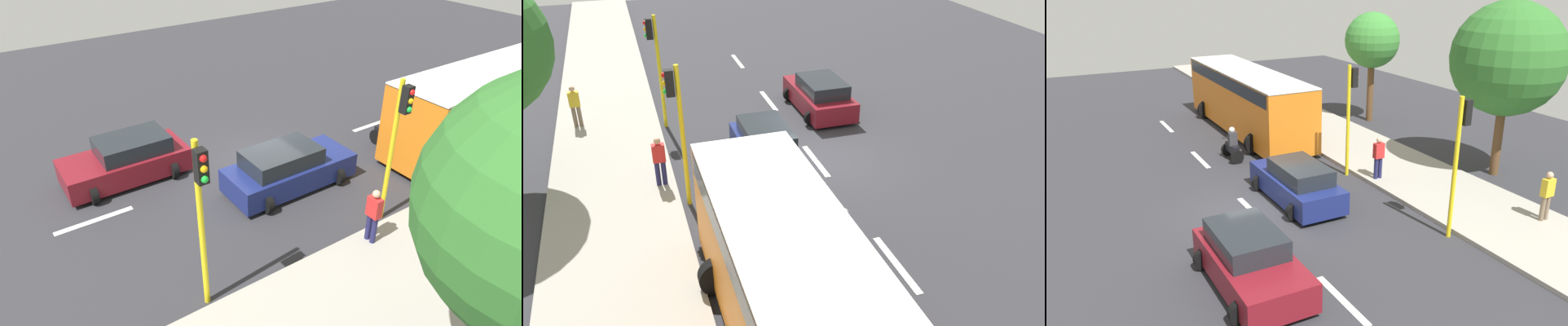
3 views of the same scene
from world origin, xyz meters
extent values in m
cube|color=#2D2D33|center=(0.00, 0.00, -0.05)|extent=(40.00, 60.00, 0.10)
cube|color=#9E998E|center=(7.00, 0.00, 0.07)|extent=(4.00, 60.00, 0.15)
cube|color=white|center=(0.00, -6.00, 0.01)|extent=(0.20, 2.40, 0.01)
cube|color=white|center=(0.00, 0.00, 0.01)|extent=(0.20, 2.40, 0.01)
cube|color=white|center=(0.00, 6.00, 0.01)|extent=(0.20, 2.40, 0.01)
cube|color=white|center=(0.00, 12.00, 0.01)|extent=(0.20, 2.40, 0.01)
cube|color=navy|center=(1.77, 0.09, 0.56)|extent=(1.77, 4.44, 0.80)
cube|color=#1E2328|center=(1.77, -0.26, 1.24)|extent=(1.49, 2.49, 0.56)
cylinder|color=black|center=(0.99, 1.56, 0.32)|extent=(0.64, 0.22, 0.64)
cylinder|color=black|center=(2.55, 1.56, 0.32)|extent=(0.64, 0.22, 0.64)
cylinder|color=black|center=(0.99, -1.37, 0.32)|extent=(0.64, 0.22, 0.64)
cylinder|color=black|center=(2.55, -1.37, 0.32)|extent=(0.64, 0.22, 0.64)
cube|color=maroon|center=(-1.77, -4.31, 0.56)|extent=(1.90, 4.20, 0.80)
cube|color=#1E2328|center=(-1.77, -3.97, 1.24)|extent=(1.60, 2.35, 0.56)
cylinder|color=black|center=(-0.93, -5.70, 0.32)|extent=(0.64, 0.22, 0.64)
cylinder|color=black|center=(-2.61, -5.70, 0.32)|extent=(0.64, 0.22, 0.64)
cylinder|color=black|center=(-0.93, -2.92, 0.32)|extent=(0.64, 0.22, 0.64)
cylinder|color=black|center=(-2.61, -2.92, 0.32)|extent=(0.64, 0.22, 0.64)
cube|color=orange|center=(3.57, 9.11, 1.65)|extent=(2.50, 11.00, 2.90)
cube|color=black|center=(3.57, 9.11, 2.75)|extent=(2.52, 10.56, 0.60)
cube|color=white|center=(3.57, 9.11, 3.12)|extent=(2.50, 11.00, 0.08)
cylinder|color=black|center=(2.47, 12.63, 0.50)|extent=(1.00, 0.30, 1.00)
cylinder|color=black|center=(2.47, 5.59, 0.50)|extent=(1.00, 0.30, 1.00)
cylinder|color=black|center=(4.67, 5.59, 0.50)|extent=(1.00, 0.30, 1.00)
cylinder|color=black|center=(1.27, 5.94, 0.30)|extent=(0.60, 0.10, 0.60)
cylinder|color=black|center=(1.27, 4.74, 0.30)|extent=(0.60, 0.10, 0.60)
cube|color=black|center=(1.27, 5.29, 0.55)|extent=(0.28, 1.10, 0.36)
sphere|color=black|center=(1.27, 5.49, 0.73)|extent=(0.32, 0.32, 0.32)
cylinder|color=black|center=(1.27, 5.84, 0.90)|extent=(0.55, 0.04, 0.04)
cube|color=#333338|center=(1.27, 5.19, 1.00)|extent=(0.36, 0.24, 0.60)
sphere|color=silver|center=(1.27, 5.24, 1.40)|extent=(0.26, 0.26, 0.26)
cylinder|color=#1E1E4C|center=(5.34, 0.20, 0.57)|extent=(0.16, 0.16, 0.85)
cylinder|color=#1E1E4C|center=(5.54, 0.20, 0.57)|extent=(0.16, 0.16, 0.85)
cube|color=red|center=(5.44, 0.20, 1.30)|extent=(0.40, 0.24, 0.60)
sphere|color=tan|center=(5.44, 0.20, 1.73)|extent=(0.22, 0.22, 0.22)
cylinder|color=yellow|center=(4.75, 1.38, 2.25)|extent=(0.14, 0.14, 4.50)
cube|color=black|center=(4.97, 1.38, 4.00)|extent=(0.24, 0.24, 0.76)
sphere|color=red|center=(5.09, 1.38, 4.24)|extent=(0.16, 0.16, 0.16)
sphere|color=#F2A50C|center=(5.09, 1.38, 4.00)|extent=(0.16, 0.16, 0.16)
sphere|color=green|center=(5.09, 1.38, 3.76)|extent=(0.16, 0.16, 0.16)
cylinder|color=yellow|center=(4.75, -4.64, 2.25)|extent=(0.14, 0.14, 4.50)
cube|color=black|center=(4.97, -4.64, 4.00)|extent=(0.24, 0.24, 0.76)
sphere|color=red|center=(5.09, -4.64, 4.24)|extent=(0.16, 0.16, 0.16)
sphere|color=#F2A50C|center=(5.09, -4.64, 4.00)|extent=(0.16, 0.16, 0.16)
sphere|color=green|center=(5.09, -4.64, 3.76)|extent=(0.16, 0.16, 0.16)
camera|label=1|loc=(12.12, -8.01, 8.76)|focal=31.78mm
camera|label=2|loc=(6.20, 15.54, 9.10)|focal=36.51mm
camera|label=3|loc=(-6.15, -15.66, 7.89)|focal=36.40mm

